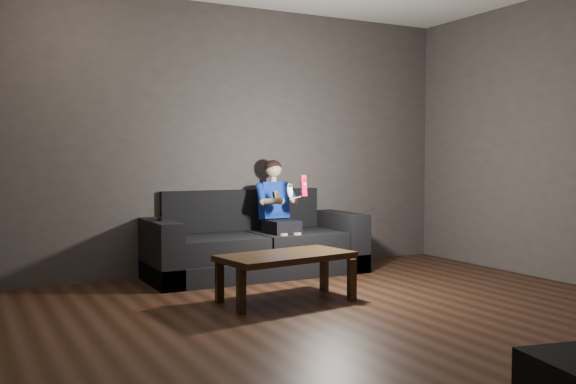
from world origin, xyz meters
TOP-DOWN VIEW (x-y plane):
  - floor at (0.00, 0.00)m, footprint 5.00×5.00m
  - back_wall at (0.00, 2.50)m, footprint 5.00×0.04m
  - sofa at (0.10, 2.21)m, footprint 2.16×0.93m
  - child at (0.35, 2.15)m, footprint 0.42×0.51m
  - wii_remote_red at (0.43, 1.76)m, footprint 0.06×0.08m
  - nunchuk_white at (0.28, 1.76)m, footprint 0.06×0.09m
  - wii_remote_black at (-0.87, 2.13)m, footprint 0.08×0.16m
  - coffee_table at (-0.17, 0.96)m, footprint 1.14×0.69m

SIDE VIEW (x-z plane):
  - floor at x=0.00m, z-range 0.00..0.00m
  - sofa at x=0.10m, z-range -0.14..0.69m
  - coffee_table at x=-0.17m, z-range 0.14..0.53m
  - wii_remote_black at x=-0.87m, z-range 0.59..0.62m
  - child at x=0.35m, z-range 0.18..1.20m
  - nunchuk_white at x=0.28m, z-range 0.77..0.92m
  - wii_remote_red at x=0.43m, z-range 0.79..1.00m
  - back_wall at x=0.00m, z-range 0.00..2.70m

